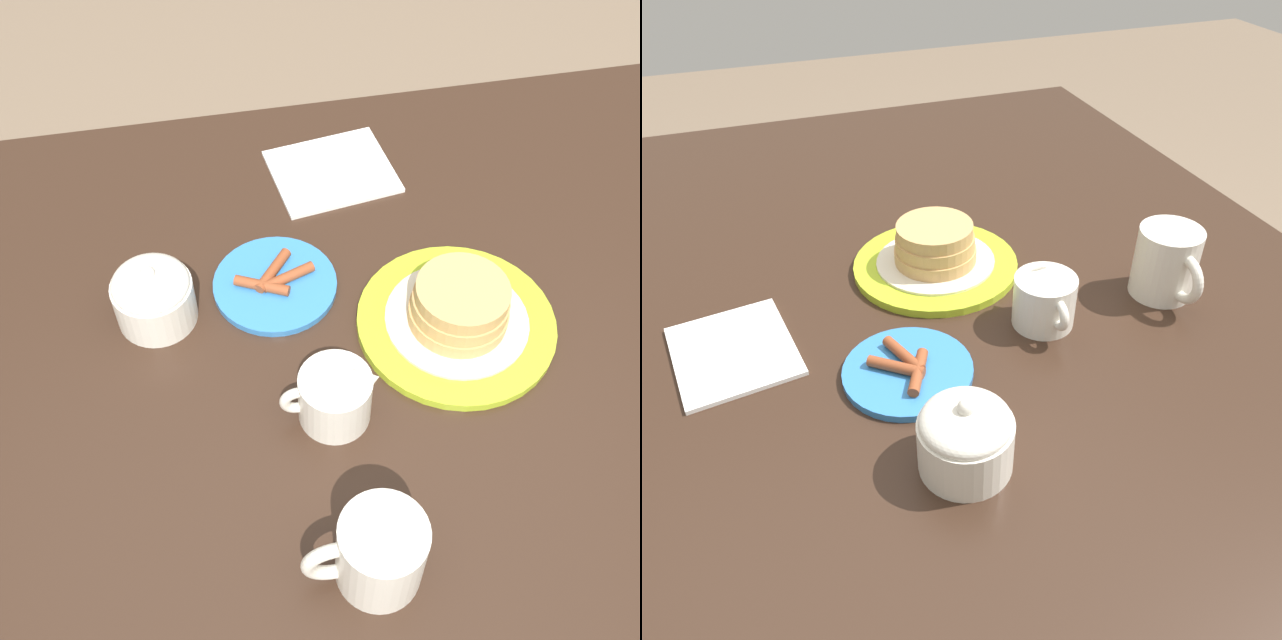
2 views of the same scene
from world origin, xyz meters
The scene contains 8 objects.
ground_plane centered at (0.00, 0.00, 0.00)m, with size 8.00×8.00×0.00m, color #7A6651.
dining_table centered at (0.00, 0.00, 0.66)m, with size 1.38×1.03×0.78m.
pancake_plate centered at (0.01, -0.05, 0.80)m, with size 0.25×0.25×0.08m.
side_plate_bacon centered at (0.22, -0.16, 0.79)m, with size 0.16×0.16×0.02m.
coffee_mug centered at (0.18, 0.23, 0.83)m, with size 0.12×0.09×0.10m.
creamer_pitcher centered at (0.18, 0.04, 0.82)m, with size 0.12×0.08×0.08m.
sugar_bowl centered at (0.37, -0.14, 0.82)m, with size 0.10×0.10×0.09m.
napkin centered at (0.11, -0.35, 0.78)m, with size 0.19×0.17×0.01m.
Camera 1 is at (0.29, 0.50, 1.58)m, focal length 45.00 mm.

